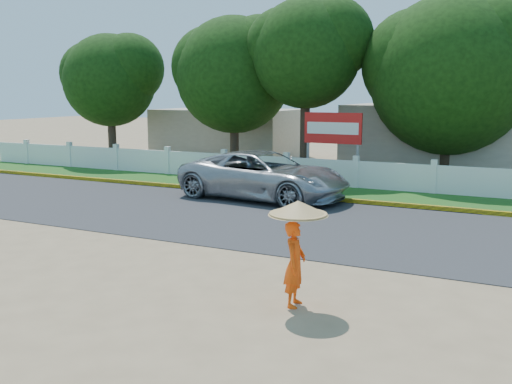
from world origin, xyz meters
TOP-DOWN VIEW (x-y plane):
  - ground at (0.00, 0.00)m, footprint 120.00×120.00m
  - road at (0.00, 4.50)m, footprint 60.00×7.00m
  - grass_verge at (0.00, 9.75)m, footprint 60.00×3.50m
  - curb at (0.00, 8.05)m, footprint 40.00×0.18m
  - fence at (0.00, 11.20)m, footprint 40.00×0.10m
  - building_near at (3.00, 18.00)m, footprint 10.00×6.00m
  - building_far at (-10.00, 19.00)m, footprint 8.00×5.00m
  - vehicle at (-2.33, 7.49)m, footprint 6.45×3.49m
  - monk_with_parasol at (2.58, -1.71)m, footprint 1.06×1.06m
  - billboard at (-1.36, 12.30)m, footprint 2.50×0.13m
  - tree_row at (1.60, 14.49)m, footprint 35.13×7.35m

SIDE VIEW (x-z plane):
  - ground at x=0.00m, z-range 0.00..0.00m
  - road at x=0.00m, z-range 0.00..0.02m
  - grass_verge at x=0.00m, z-range 0.00..0.03m
  - curb at x=0.00m, z-range 0.00..0.16m
  - fence at x=0.00m, z-range 0.00..1.10m
  - vehicle at x=-2.33m, z-range 0.00..1.72m
  - monk_with_parasol at x=2.58m, z-range 0.29..2.22m
  - building_far at x=-10.00m, z-range 0.00..2.80m
  - building_near at x=3.00m, z-range 0.00..3.20m
  - billboard at x=-1.36m, z-range 0.67..3.62m
  - tree_row at x=1.60m, z-range 0.39..9.66m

